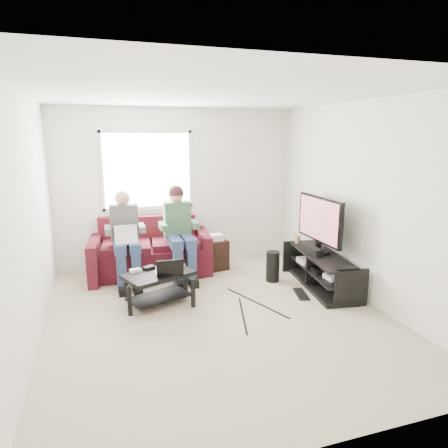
{
  "coord_description": "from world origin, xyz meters",
  "views": [
    {
      "loc": [
        -1.3,
        -4.34,
        2.17
      ],
      "look_at": [
        0.28,
        0.6,
        1.0
      ],
      "focal_mm": 32.0,
      "sensor_mm": 36.0,
      "label": 1
    }
  ],
  "objects_px": {
    "tv_stand": "(321,272)",
    "subwoofer": "(273,266)",
    "tv": "(319,221)",
    "sofa": "(151,253)",
    "coffee_table": "(159,281)",
    "end_table": "(216,253)"
  },
  "relations": [
    {
      "from": "tv",
      "to": "end_table",
      "type": "distance_m",
      "value": 1.79
    },
    {
      "from": "tv",
      "to": "end_table",
      "type": "xyz_separation_m",
      "value": [
        -1.21,
        1.13,
        -0.7
      ]
    },
    {
      "from": "coffee_table",
      "to": "sofa",
      "type": "bearing_deg",
      "value": 86.89
    },
    {
      "from": "tv",
      "to": "subwoofer",
      "type": "distance_m",
      "value": 0.98
    },
    {
      "from": "coffee_table",
      "to": "end_table",
      "type": "xyz_separation_m",
      "value": [
        1.11,
        1.11,
        -0.05
      ]
    },
    {
      "from": "sofa",
      "to": "subwoofer",
      "type": "height_order",
      "value": "sofa"
    },
    {
      "from": "sofa",
      "to": "tv_stand",
      "type": "xyz_separation_m",
      "value": [
        2.25,
        -1.37,
        -0.1
      ]
    },
    {
      "from": "tv_stand",
      "to": "end_table",
      "type": "distance_m",
      "value": 1.72
    },
    {
      "from": "tv_stand",
      "to": "tv",
      "type": "xyz_separation_m",
      "value": [
        -0.0,
        0.1,
        0.74
      ]
    },
    {
      "from": "end_table",
      "to": "coffee_table",
      "type": "bearing_deg",
      "value": -134.91
    },
    {
      "from": "tv_stand",
      "to": "subwoofer",
      "type": "xyz_separation_m",
      "value": [
        -0.56,
        0.43,
        0.0
      ]
    },
    {
      "from": "end_table",
      "to": "sofa",
      "type": "bearing_deg",
      "value": 172.0
    },
    {
      "from": "tv",
      "to": "tv_stand",
      "type": "bearing_deg",
      "value": -88.53
    },
    {
      "from": "sofa",
      "to": "end_table",
      "type": "bearing_deg",
      "value": -8.0
    },
    {
      "from": "tv",
      "to": "subwoofer",
      "type": "relative_size",
      "value": 2.4
    },
    {
      "from": "coffee_table",
      "to": "subwoofer",
      "type": "distance_m",
      "value": 1.79
    },
    {
      "from": "sofa",
      "to": "end_table",
      "type": "height_order",
      "value": "sofa"
    },
    {
      "from": "tv",
      "to": "subwoofer",
      "type": "height_order",
      "value": "tv"
    },
    {
      "from": "tv_stand",
      "to": "end_table",
      "type": "xyz_separation_m",
      "value": [
        -1.21,
        1.23,
        0.04
      ]
    },
    {
      "from": "coffee_table",
      "to": "tv",
      "type": "xyz_separation_m",
      "value": [
        2.31,
        -0.02,
        0.65
      ]
    },
    {
      "from": "sofa",
      "to": "coffee_table",
      "type": "height_order",
      "value": "sofa"
    },
    {
      "from": "tv",
      "to": "sofa",
      "type": "bearing_deg",
      "value": 150.44
    }
  ]
}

